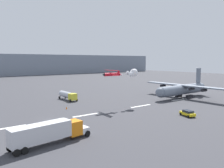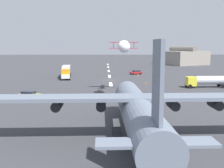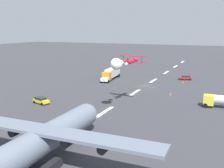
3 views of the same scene
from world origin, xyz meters
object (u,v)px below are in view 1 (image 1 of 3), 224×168
object	(u,v)px
cargo_transport_plane	(181,89)
fuel_tanker_truck	(68,95)
stunt_biplane_red	(128,73)
followme_car_yellow	(188,113)
traffic_cone_far	(67,108)
semi_truck_orange	(49,132)

from	to	relation	value
cargo_transport_plane	fuel_tanker_truck	size ratio (longest dim) A/B	3.39
stunt_biplane_red	fuel_tanker_truck	xyz separation A→B (m)	(-9.75, 20.92, -8.32)
cargo_transport_plane	followme_car_yellow	xyz separation A→B (m)	(-22.45, -18.55, -2.42)
traffic_cone_far	semi_truck_orange	bearing A→B (deg)	-121.78
cargo_transport_plane	fuel_tanker_truck	xyz separation A→B (m)	(-35.72, 21.17, -1.49)
cargo_transport_plane	traffic_cone_far	bearing A→B (deg)	170.04
fuel_tanker_truck	traffic_cone_far	distance (m)	15.48
stunt_biplane_red	traffic_cone_far	bearing A→B (deg)	156.73
semi_truck_orange	followme_car_yellow	bearing A→B (deg)	-3.78
semi_truck_orange	traffic_cone_far	distance (m)	28.00
followme_car_yellow	semi_truck_orange	bearing A→B (deg)	176.22
cargo_transport_plane	stunt_biplane_red	size ratio (longest dim) A/B	2.59
cargo_transport_plane	semi_truck_orange	xyz separation A→B (m)	(-57.62, -16.23, -1.11)
fuel_tanker_truck	semi_truck_orange	bearing A→B (deg)	-120.35
cargo_transport_plane	traffic_cone_far	xyz separation A→B (m)	(-42.90, 7.53, -2.86)
semi_truck_orange	stunt_biplane_red	bearing A→B (deg)	27.50
stunt_biplane_red	followme_car_yellow	distance (m)	21.25
stunt_biplane_red	traffic_cone_far	size ratio (longest dim) A/B	16.82
followme_car_yellow	traffic_cone_far	world-z (taller)	followme_car_yellow
semi_truck_orange	fuel_tanker_truck	size ratio (longest dim) A/B	1.48
cargo_transport_plane	fuel_tanker_truck	bearing A→B (deg)	149.34
stunt_biplane_red	followme_car_yellow	xyz separation A→B (m)	(3.51, -18.80, -9.26)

